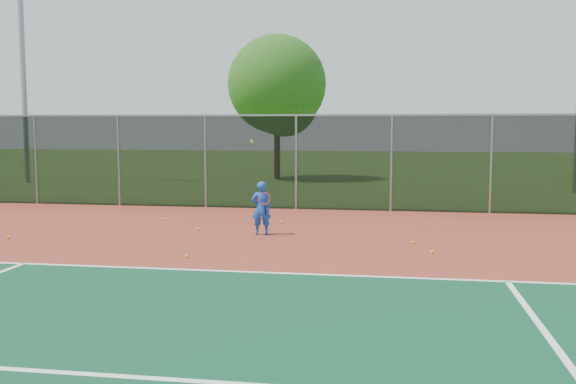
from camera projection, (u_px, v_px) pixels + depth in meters
name	position (u px, v px, depth m)	size (l,w,h in m)	color
ground	(388.00, 333.00, 8.34)	(120.00, 120.00, 0.00)	#315919
court_apron	(389.00, 293.00, 10.30)	(30.00, 20.00, 0.02)	maroon
fence_back	(391.00, 162.00, 19.96)	(30.00, 0.06, 3.03)	black
tennis_player	(261.00, 208.00, 15.69)	(0.59, 0.63, 2.32)	blue
practice_ball_0	(432.00, 252.00, 13.39)	(0.07, 0.07, 0.07)	#C6D418
practice_ball_1	(187.00, 256.00, 12.97)	(0.07, 0.07, 0.07)	#C6D418
practice_ball_2	(413.00, 242.00, 14.51)	(0.07, 0.07, 0.07)	#C6D418
practice_ball_3	(164.00, 219.00, 18.10)	(0.07, 0.07, 0.07)	#C6D418
practice_ball_4	(8.00, 237.00, 15.15)	(0.07, 0.07, 0.07)	#C6D418
practice_ball_5	(199.00, 229.00, 16.37)	(0.07, 0.07, 0.07)	#C6D418
practice_ball_6	(282.00, 222.00, 17.61)	(0.07, 0.07, 0.07)	#C6D418
floodlight_nw	(22.00, 30.00, 29.68)	(0.90, 0.40, 12.65)	gray
tree_back_left	(279.00, 89.00, 31.70)	(4.89, 4.89, 7.19)	#341D13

